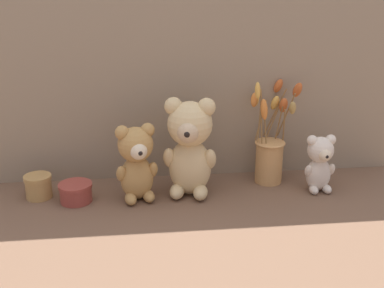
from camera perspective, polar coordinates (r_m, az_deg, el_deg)
name	(u,v)px	position (r m, az deg, el deg)	size (l,w,h in m)	color
ground_plane	(193,196)	(1.46, 0.09, -6.14)	(4.00, 4.00, 0.00)	brown
backdrop_wall	(187,76)	(1.51, -0.61, 8.02)	(1.39, 0.02, 0.66)	gray
teddy_bear_large	(190,145)	(1.41, -0.26, -0.17)	(0.17, 0.15, 0.30)	#DBBC84
teddy_bear_medium	(136,161)	(1.40, -6.61, -2.05)	(0.13, 0.12, 0.23)	tan
teddy_bear_small	(320,162)	(1.51, 14.94, -2.12)	(0.10, 0.09, 0.18)	beige
flower_vase	(270,150)	(1.54, 9.25, -0.69)	(0.17, 0.14, 0.33)	tan
decorative_tin_tall	(38,186)	(1.51, -17.74, -4.80)	(0.08, 0.08, 0.07)	tan
decorative_tin_short	(76,192)	(1.46, -13.61, -5.59)	(0.10, 0.10, 0.06)	#993D33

